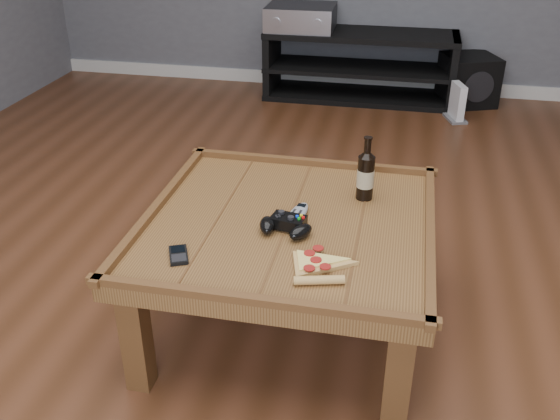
% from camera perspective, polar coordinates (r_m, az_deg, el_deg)
% --- Properties ---
extents(ground, '(6.00, 6.00, 0.00)m').
position_cam_1_polar(ground, '(2.44, 0.72, -10.23)').
color(ground, '#462614').
rests_on(ground, ground).
extents(baseboard, '(5.00, 0.02, 0.10)m').
position_cam_1_polar(baseboard, '(5.09, 7.41, 11.49)').
color(baseboard, silver).
rests_on(baseboard, ground).
extents(coffee_table, '(1.03, 1.03, 0.48)m').
position_cam_1_polar(coffee_table, '(2.22, 0.78, -2.34)').
color(coffee_table, '#513217').
rests_on(coffee_table, ground).
extents(media_console, '(1.40, 0.45, 0.50)m').
position_cam_1_polar(media_console, '(4.81, 7.29, 12.91)').
color(media_console, black).
rests_on(media_console, ground).
extents(beer_bottle, '(0.06, 0.06, 0.24)m').
position_cam_1_polar(beer_bottle, '(2.32, 7.84, 3.26)').
color(beer_bottle, black).
rests_on(beer_bottle, coffee_table).
extents(game_controller, '(0.20, 0.15, 0.05)m').
position_cam_1_polar(game_controller, '(2.11, 0.52, -1.42)').
color(game_controller, black).
rests_on(game_controller, coffee_table).
extents(pizza_slice, '(0.23, 0.30, 0.03)m').
position_cam_1_polar(pizza_slice, '(1.94, 3.34, -5.07)').
color(pizza_slice, tan).
rests_on(pizza_slice, coffee_table).
extents(smartphone, '(0.09, 0.12, 0.01)m').
position_cam_1_polar(smartphone, '(2.01, -9.27, -4.08)').
color(smartphone, black).
rests_on(smartphone, coffee_table).
extents(remote_control, '(0.08, 0.19, 0.03)m').
position_cam_1_polar(remote_control, '(2.20, 1.56, -0.42)').
color(remote_control, '#969DA3').
rests_on(remote_control, coffee_table).
extents(av_receiver, '(0.50, 0.43, 0.17)m').
position_cam_1_polar(av_receiver, '(4.77, 1.92, 17.20)').
color(av_receiver, black).
rests_on(av_receiver, media_console).
extents(subwoofer, '(0.46, 0.46, 0.35)m').
position_cam_1_polar(subwoofer, '(4.88, 16.83, 11.32)').
color(subwoofer, black).
rests_on(subwoofer, ground).
extents(game_console, '(0.17, 0.23, 0.26)m').
position_cam_1_polar(game_console, '(4.52, 15.89, 9.33)').
color(game_console, slate).
rests_on(game_console, ground).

